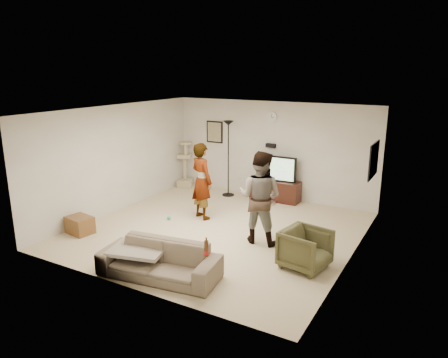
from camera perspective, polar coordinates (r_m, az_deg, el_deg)
The scene contains 24 objects.
floor at distance 8.91m, azimuth -0.80°, elevation -7.00°, with size 5.50×5.50×0.02m, color #C7B983.
ceiling at distance 8.31m, azimuth -0.87°, elevation 9.35°, with size 5.50×5.50×0.02m, color silver.
wall_back at distance 10.93m, azimuth 6.48°, elevation 3.93°, with size 5.50×0.04×2.50m, color beige.
wall_front at distance 6.40m, azimuth -13.39°, elevation -4.35°, with size 5.50×0.04×2.50m, color beige.
wall_left at distance 10.16m, azimuth -14.37°, elevation 2.71°, with size 0.04×5.50×2.50m, color beige.
wall_right at distance 7.56m, azimuth 17.47°, elevation -1.65°, with size 0.04×5.50×2.50m, color beige.
wall_clock at distance 10.77m, azimuth 6.55°, elevation 8.34°, with size 0.26×0.26×0.04m, color white.
wall_speaker at distance 10.85m, azimuth 6.37°, elevation 4.55°, with size 0.25×0.10×0.10m, color black.
picture_back at distance 11.61m, azimuth -1.29°, elevation 6.42°, with size 0.42×0.03×0.52m, color gray.
picture_right at distance 9.04m, azimuth 19.67°, elevation 2.45°, with size 0.03×0.78×0.62m, color #D67F59.
tv_stand at distance 10.85m, azimuth 6.98°, elevation -1.53°, with size 1.27×0.45×0.53m, color black.
console_box at distance 10.59m, azimuth 5.79°, elevation -3.20°, with size 0.40×0.30×0.07m, color silver.
tv at distance 10.70m, azimuth 7.08°, elevation 1.46°, with size 1.07×0.08×0.63m, color black.
tv_screen at distance 10.66m, azimuth 6.99°, elevation 1.41°, with size 0.98×0.01×0.56m, color #5FE54D.
floor_lamp at distance 11.00m, azimuth 0.59°, elevation 2.75°, with size 0.32×0.32×2.00m, color black.
cat_tree at distance 12.00m, azimuth -5.36°, elevation 2.07°, with size 0.42×0.42×1.32m, color tan.
person_left at distance 9.36m, azimuth -3.06°, elevation -0.28°, with size 0.63×0.41×1.73m, color #9FA1AD.
person_right at distance 8.08m, azimuth 4.90°, elevation -2.50°, with size 0.88×0.69×1.81m, color #435692.
sofa at distance 7.00m, azimuth -8.81°, elevation -10.89°, with size 1.97×0.77×0.58m, color #6B5E4C.
throw_blanket at distance 7.21m, azimuth -11.54°, elevation -9.35°, with size 0.90×0.70×0.06m, color #AA9D8B.
beer_bottle at distance 6.35m, azimuth -2.41°, elevation -9.42°, with size 0.06×0.06×0.25m, color #4A260E.
armchair at distance 7.33m, azimuth 11.02°, elevation -9.33°, with size 0.73×0.75×0.68m, color #413F23.
side_table at distance 9.18m, azimuth -19.01°, elevation -5.93°, with size 0.53×0.40×0.35m, color brown.
toy_ball at distance 9.55m, azimuth -7.51°, elevation -5.28°, with size 0.08×0.08×0.08m, color teal.
Camera 1 is at (4.18, -7.13, 3.32)m, focal length 33.61 mm.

